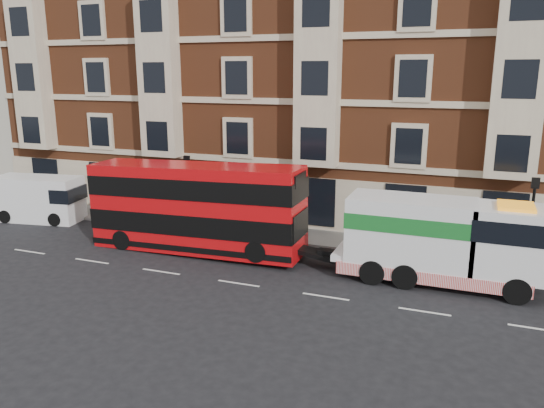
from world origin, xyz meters
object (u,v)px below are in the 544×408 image
at_px(tow_truck, 440,240).
at_px(pedestrian, 81,200).
at_px(double_decker_bus, 196,206).
at_px(box_van, 38,199).

height_order(tow_truck, pedestrian, tow_truck).
bearing_deg(double_decker_bus, box_van, 171.75).
bearing_deg(box_van, double_decker_bus, -17.65).
bearing_deg(pedestrian, box_van, -98.81).
xyz_separation_m(double_decker_bus, box_van, (-12.23, 1.77, -1.06)).
relative_size(box_van, pedestrian, 3.25).
bearing_deg(double_decker_bus, tow_truck, -0.00).
xyz_separation_m(double_decker_bus, pedestrian, (-10.53, 3.65, -1.41)).
bearing_deg(tow_truck, pedestrian, 170.82).
height_order(double_decker_bus, pedestrian, double_decker_bus).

